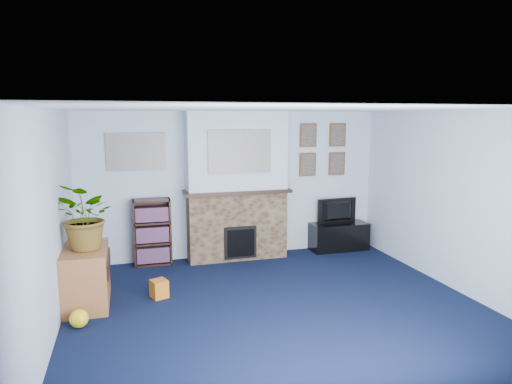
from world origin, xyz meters
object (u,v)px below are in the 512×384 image
object	(u,v)px
tv_stand	(339,237)
television	(339,211)
bookshelf	(152,233)
sideboard	(87,277)

from	to	relation	value
tv_stand	television	distance (m)	0.46
television	bookshelf	size ratio (longest dim) A/B	0.71
tv_stand	bookshelf	world-z (taller)	bookshelf
tv_stand	bookshelf	size ratio (longest dim) A/B	0.95
television	sideboard	bearing A→B (deg)	13.92
tv_stand	television	size ratio (longest dim) A/B	1.34
television	bookshelf	bearing A→B (deg)	-5.16
tv_stand	sideboard	xyz separation A→B (m)	(-4.07, -1.31, 0.12)
television	sideboard	world-z (taller)	television
tv_stand	television	world-z (taller)	television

